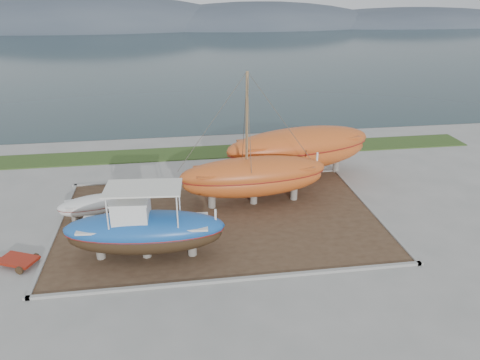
{
  "coord_description": "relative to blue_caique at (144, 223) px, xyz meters",
  "views": [
    {
      "loc": [
        -2.43,
        -19.96,
        12.82
      ],
      "look_at": [
        1.17,
        4.0,
        2.43
      ],
      "focal_mm": 35.0,
      "sensor_mm": 36.0,
      "label": 1
    }
  ],
  "objects": [
    {
      "name": "curb_frame",
      "position": [
        4.06,
        3.45,
        -1.88
      ],
      "size": [
        18.6,
        12.6,
        0.15
      ],
      "primitive_type": null,
      "color": "gray",
      "rests_on": "ground"
    },
    {
      "name": "orange_sailboat",
      "position": [
        6.35,
        5.2,
        2.17
      ],
      "size": [
        9.23,
        3.31,
        8.13
      ],
      "primitive_type": null,
      "rotation": [
        0.0,
        0.0,
        0.07
      ],
      "color": "#B64D1C",
      "rests_on": "dirt_patch"
    },
    {
      "name": "orange_bare_hull",
      "position": [
        10.15,
        8.84,
        -0.16
      ],
      "size": [
        10.96,
        5.24,
        3.45
      ],
      "primitive_type": null,
      "rotation": [
        0.0,
        0.0,
        0.2
      ],
      "color": "#B64D1C",
      "rests_on": "dirt_patch"
    },
    {
      "name": "dirt_patch",
      "position": [
        4.06,
        3.45,
        -1.92
      ],
      "size": [
        18.0,
        12.0,
        0.06
      ],
      "primitive_type": "cube",
      "color": "#422D1E",
      "rests_on": "ground"
    },
    {
      "name": "grass_strip",
      "position": [
        4.06,
        14.95,
        -1.91
      ],
      "size": [
        44.0,
        3.0,
        0.08
      ],
      "primitive_type": "cube",
      "color": "#284219",
      "rests_on": "ground"
    },
    {
      "name": "mountain_ridge",
      "position": [
        4.06,
        124.45,
        -1.95
      ],
      "size": [
        200.0,
        36.0,
        20.0
      ],
      "primitive_type": null,
      "color": "#333D49",
      "rests_on": "ground"
    },
    {
      "name": "sea",
      "position": [
        4.06,
        69.45,
        -1.95
      ],
      "size": [
        260.0,
        100.0,
        0.04
      ],
      "primitive_type": null,
      "color": "#172B2F",
      "rests_on": "ground"
    },
    {
      "name": "red_trailer",
      "position": [
        -6.17,
        0.19,
        -1.76
      ],
      "size": [
        2.95,
        2.31,
        0.37
      ],
      "primitive_type": null,
      "rotation": [
        0.0,
        0.0,
        -0.43
      ],
      "color": "maroon",
      "rests_on": "ground"
    },
    {
      "name": "ground",
      "position": [
        4.06,
        -0.55,
        -1.95
      ],
      "size": [
        140.0,
        140.0,
        0.0
      ],
      "primitive_type": "plane",
      "color": "gray",
      "rests_on": "ground"
    },
    {
      "name": "blue_caique",
      "position": [
        0.0,
        0.0,
        0.0
      ],
      "size": [
        8.03,
        3.1,
        3.78
      ],
      "primitive_type": null,
      "rotation": [
        0.0,
        0.0,
        -0.08
      ],
      "color": "#1A53A3",
      "rests_on": "dirt_patch"
    },
    {
      "name": "white_dinghy",
      "position": [
        -2.98,
        4.72,
        -1.25
      ],
      "size": [
        4.56,
        2.6,
        1.29
      ],
      "primitive_type": null,
      "rotation": [
        0.0,
        0.0,
        0.24
      ],
      "color": "silver",
      "rests_on": "dirt_patch"
    }
  ]
}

